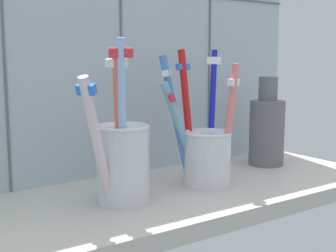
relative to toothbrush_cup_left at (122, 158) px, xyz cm
name	(u,v)px	position (x,y,z in cm)	size (l,w,h in cm)	color
counter_slab	(165,199)	(6.61, 0.84, -6.26)	(64.00, 22.00, 2.00)	#BCB7AD
tile_wall_back	(117,31)	(6.61, 12.84, 15.24)	(64.00, 2.20, 45.00)	#B2C1CC
toothbrush_cup_left	(122,158)	(0.00, 0.00, 0.00)	(10.16, 7.48, 18.78)	silver
toothbrush_cup_right	(205,149)	(12.74, 0.61, -0.42)	(11.99, 9.35, 17.90)	silver
ceramic_vase	(267,129)	(28.27, 4.29, 0.47)	(5.47, 5.47, 13.87)	slate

